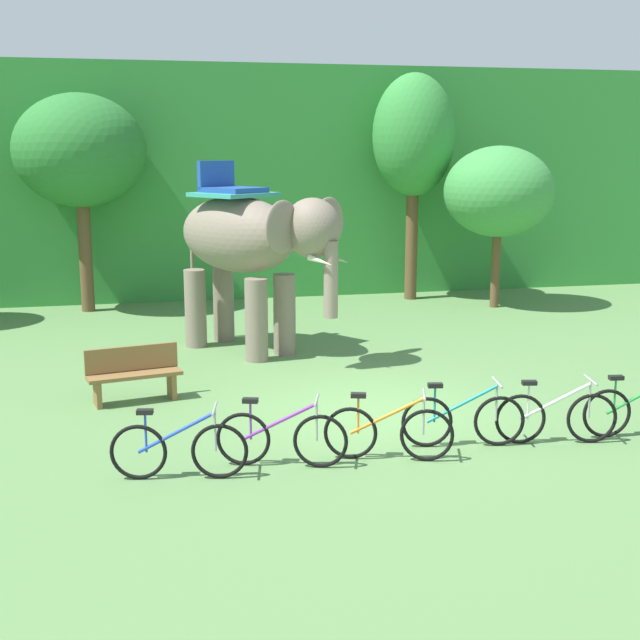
{
  "coord_description": "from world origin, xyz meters",
  "views": [
    {
      "loc": [
        -3.56,
        -12.12,
        4.05
      ],
      "look_at": [
        -0.63,
        1.0,
        1.3
      ],
      "focal_mm": 47.66,
      "sensor_mm": 36.0,
      "label": 1
    }
  ],
  "objects_px": {
    "bike_blue": "(179,449)",
    "bike_purple": "(281,438)",
    "bike_orange": "(388,432)",
    "bike_teal": "(463,419)",
    "tree_center_right": "(499,192)",
    "wooden_bench": "(134,372)",
    "bike_green": "(640,410)",
    "bike_white": "(556,417)",
    "tree_right": "(414,137)",
    "elephant": "(250,243)",
    "tree_far_right": "(80,151)"
  },
  "relations": [
    {
      "from": "bike_purple",
      "to": "bike_orange",
      "type": "bearing_deg",
      "value": -3.08
    },
    {
      "from": "tree_right",
      "to": "bike_teal",
      "type": "distance_m",
      "value": 12.23
    },
    {
      "from": "tree_far_right",
      "to": "bike_teal",
      "type": "distance_m",
      "value": 13.04
    },
    {
      "from": "tree_right",
      "to": "elephant",
      "type": "relative_size",
      "value": 1.5
    },
    {
      "from": "tree_right",
      "to": "bike_orange",
      "type": "bearing_deg",
      "value": -109.91
    },
    {
      "from": "tree_right",
      "to": "bike_purple",
      "type": "relative_size",
      "value": 3.6
    },
    {
      "from": "bike_orange",
      "to": "bike_white",
      "type": "bearing_deg",
      "value": 2.64
    },
    {
      "from": "bike_orange",
      "to": "bike_teal",
      "type": "height_order",
      "value": "same"
    },
    {
      "from": "bike_purple",
      "to": "wooden_bench",
      "type": "xyz_separation_m",
      "value": [
        -1.83,
        3.36,
        0.09
      ]
    },
    {
      "from": "bike_purple",
      "to": "bike_green",
      "type": "height_order",
      "value": "same"
    },
    {
      "from": "tree_right",
      "to": "elephant",
      "type": "distance_m",
      "value": 7.54
    },
    {
      "from": "tree_far_right",
      "to": "tree_right",
      "type": "height_order",
      "value": "tree_right"
    },
    {
      "from": "tree_center_right",
      "to": "wooden_bench",
      "type": "bearing_deg",
      "value": -144.81
    },
    {
      "from": "bike_teal",
      "to": "tree_right",
      "type": "bearing_deg",
      "value": 74.99
    },
    {
      "from": "elephant",
      "to": "wooden_bench",
      "type": "relative_size",
      "value": 2.55
    },
    {
      "from": "elephant",
      "to": "tree_center_right",
      "type": "bearing_deg",
      "value": 27.56
    },
    {
      "from": "elephant",
      "to": "bike_orange",
      "type": "bearing_deg",
      "value": -81.69
    },
    {
      "from": "tree_center_right",
      "to": "bike_white",
      "type": "distance_m",
      "value": 10.64
    },
    {
      "from": "bike_orange",
      "to": "bike_purple",
      "type": "bearing_deg",
      "value": 176.92
    },
    {
      "from": "tree_center_right",
      "to": "bike_green",
      "type": "bearing_deg",
      "value": -102.24
    },
    {
      "from": "tree_far_right",
      "to": "bike_orange",
      "type": "distance_m",
      "value": 12.85
    },
    {
      "from": "bike_teal",
      "to": "bike_white",
      "type": "relative_size",
      "value": 1.0
    },
    {
      "from": "elephant",
      "to": "bike_teal",
      "type": "height_order",
      "value": "elephant"
    },
    {
      "from": "elephant",
      "to": "bike_green",
      "type": "height_order",
      "value": "elephant"
    },
    {
      "from": "elephant",
      "to": "wooden_bench",
      "type": "height_order",
      "value": "elephant"
    },
    {
      "from": "bike_white",
      "to": "bike_purple",
      "type": "bearing_deg",
      "value": -179.44
    },
    {
      "from": "tree_far_right",
      "to": "elephant",
      "type": "distance_m",
      "value": 6.49
    },
    {
      "from": "bike_green",
      "to": "bike_teal",
      "type": "bearing_deg",
      "value": 176.47
    },
    {
      "from": "tree_right",
      "to": "bike_green",
      "type": "xyz_separation_m",
      "value": [
        -0.39,
        -11.36,
        -3.91
      ]
    },
    {
      "from": "bike_teal",
      "to": "bike_green",
      "type": "relative_size",
      "value": 0.99
    },
    {
      "from": "bike_orange",
      "to": "bike_teal",
      "type": "bearing_deg",
      "value": 13.49
    },
    {
      "from": "bike_purple",
      "to": "elephant",
      "type": "bearing_deg",
      "value": 85.54
    },
    {
      "from": "tree_center_right",
      "to": "bike_purple",
      "type": "xyz_separation_m",
      "value": [
        -7.29,
        -9.79,
        -2.55
      ]
    },
    {
      "from": "bike_orange",
      "to": "bike_green",
      "type": "xyz_separation_m",
      "value": [
        3.77,
        0.12,
        0.0
      ]
    },
    {
      "from": "tree_center_right",
      "to": "bike_white",
      "type": "height_order",
      "value": "tree_center_right"
    },
    {
      "from": "bike_green",
      "to": "elephant",
      "type": "bearing_deg",
      "value": 127.12
    },
    {
      "from": "bike_blue",
      "to": "bike_purple",
      "type": "distance_m",
      "value": 1.32
    },
    {
      "from": "tree_center_right",
      "to": "bike_purple",
      "type": "relative_size",
      "value": 2.48
    },
    {
      "from": "tree_right",
      "to": "tree_center_right",
      "type": "height_order",
      "value": "tree_right"
    },
    {
      "from": "elephant",
      "to": "bike_white",
      "type": "bearing_deg",
      "value": -61.4
    },
    {
      "from": "wooden_bench",
      "to": "tree_center_right",
      "type": "bearing_deg",
      "value": 35.19
    },
    {
      "from": "tree_right",
      "to": "bike_blue",
      "type": "xyz_separation_m",
      "value": [
        -6.88,
        -11.54,
        -3.91
      ]
    },
    {
      "from": "tree_right",
      "to": "wooden_bench",
      "type": "xyz_separation_m",
      "value": [
        -7.39,
        -8.04,
        -3.81
      ]
    },
    {
      "from": "tree_far_right",
      "to": "tree_center_right",
      "type": "xyz_separation_m",
      "value": [
        10.19,
        -1.71,
        -1.0
      ]
    },
    {
      "from": "elephant",
      "to": "bike_orange",
      "type": "xyz_separation_m",
      "value": [
        0.92,
        -6.31,
        -1.82
      ]
    },
    {
      "from": "bike_teal",
      "to": "bike_green",
      "type": "bearing_deg",
      "value": -3.53
    },
    {
      "from": "bike_white",
      "to": "bike_orange",
      "type": "bearing_deg",
      "value": -177.36
    },
    {
      "from": "bike_blue",
      "to": "bike_white",
      "type": "height_order",
      "value": "same"
    },
    {
      "from": "tree_far_right",
      "to": "bike_green",
      "type": "xyz_separation_m",
      "value": [
        8.07,
        -11.46,
        -3.55
      ]
    },
    {
      "from": "tree_far_right",
      "to": "bike_blue",
      "type": "xyz_separation_m",
      "value": [
        1.58,
        -11.64,
        -3.55
      ]
    }
  ]
}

